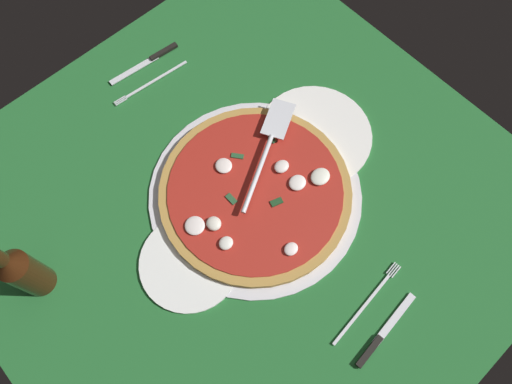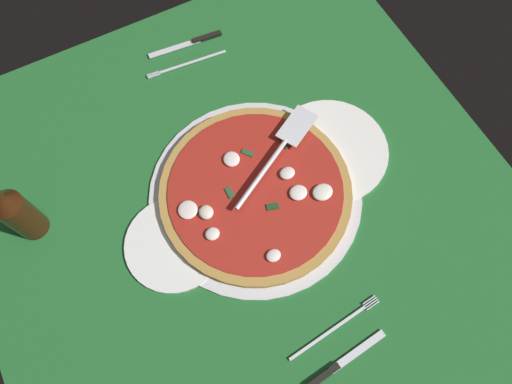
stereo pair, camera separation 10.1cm
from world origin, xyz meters
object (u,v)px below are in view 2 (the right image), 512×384
Objects in this scene: dinner_plate_left at (175,244)px; pizza at (256,192)px; dinner_plate_right at (330,150)px; pizza_server at (278,152)px; beer_bottle at (15,211)px; place_setting_near at (337,347)px; place_setting_far at (190,54)px.

dinner_plate_left is 0.50× the size of pizza.
dinner_plate_left and dinner_plate_right have the same top height.
pizza_server reaches higher than dinner_plate_right.
dinner_plate_left is at bearing -35.19° from beer_bottle.
pizza is at bearing 82.98° from place_setting_near.
dinner_plate_right is at bearing -11.86° from beer_bottle.
dinner_plate_left is 0.95× the size of place_setting_near.
pizza is 9.75cm from pizza_server.
pizza is 1.56× the size of pizza_server.
pizza_server is 40.64cm from place_setting_near.
place_setting_near is at bearing -91.69° from pizza.
pizza_server is at bearing 71.95° from place_setting_near.
pizza is 1.80× the size of place_setting_far.
place_setting_near is at bearing -49.21° from beer_bottle.
place_setting_near is (-8.91, -39.45, -3.98)cm from pizza_server.
beer_bottle is at bearing 168.14° from dinner_plate_right.
pizza_server is 1.15× the size of place_setting_far.
place_setting_near and place_setting_far have the same top height.
dinner_plate_left is at bearing -174.66° from dinner_plate_right.
beer_bottle is at bearing 33.85° from place_setting_far.
pizza reaches higher than place_setting_near.
pizza_server is at bearing 32.95° from pizza.
beer_bottle reaches higher than dinner_plate_left.
place_setting_far reaches higher than dinner_plate_right.
pizza is 1.89× the size of place_setting_near.
place_setting_far is at bearing 113.06° from dinner_plate_right.
place_setting_near is at bearing -60.13° from dinner_plate_left.
dinner_plate_right is 41.79cm from place_setting_far.
pizza reaches higher than dinner_plate_left.
dinner_plate_left is 0.79× the size of dinner_plate_right.
dinner_plate_right is 12.56cm from pizza_server.
dinner_plate_left is at bearing 165.48° from pizza_server.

